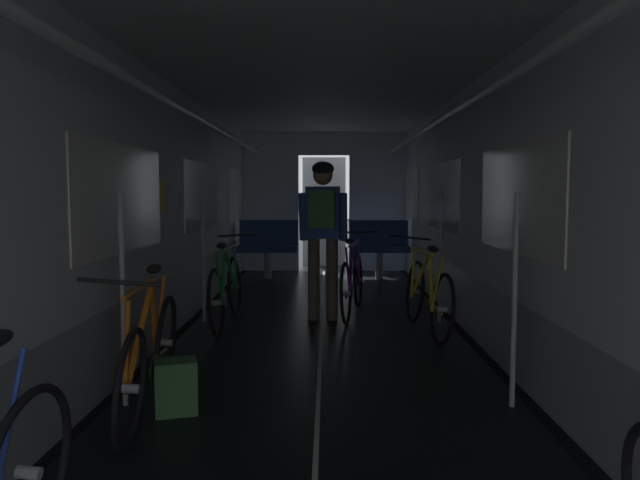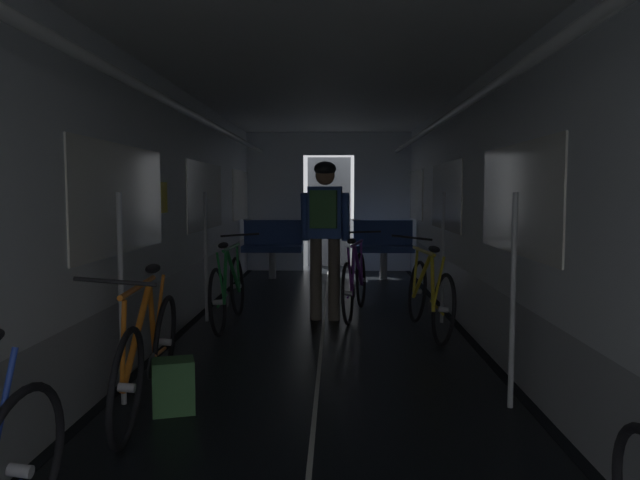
% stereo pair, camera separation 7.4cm
% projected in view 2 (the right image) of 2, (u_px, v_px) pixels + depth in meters
% --- Properties ---
extents(train_car_shell, '(3.14, 12.34, 2.57)m').
position_uv_depth(train_car_shell, '(321.00, 158.00, 5.38)').
color(train_car_shell, black).
rests_on(train_car_shell, ground).
extents(bench_seat_far_left, '(0.98, 0.51, 0.95)m').
position_uv_depth(bench_seat_far_left, '(272.00, 243.00, 9.95)').
color(bench_seat_far_left, gray).
rests_on(bench_seat_far_left, ground).
extents(bench_seat_far_right, '(0.98, 0.51, 0.95)m').
position_uv_depth(bench_seat_far_right, '(383.00, 243.00, 9.90)').
color(bench_seat_far_right, gray).
rests_on(bench_seat_far_right, ground).
extents(bicycle_yellow, '(0.47, 1.69, 0.95)m').
position_uv_depth(bicycle_yellow, '(429.00, 295.00, 6.05)').
color(bicycle_yellow, black).
rests_on(bicycle_yellow, ground).
extents(bicycle_green, '(0.44, 1.69, 0.95)m').
position_uv_depth(bicycle_green, '(228.00, 289.00, 6.42)').
color(bicycle_green, black).
rests_on(bicycle_green, ground).
extents(bicycle_orange, '(0.44, 1.69, 0.95)m').
position_uv_depth(bicycle_orange, '(148.00, 354.00, 3.85)').
color(bicycle_orange, black).
rests_on(bicycle_orange, ground).
extents(person_cyclist_aisle, '(0.54, 0.41, 1.73)m').
position_uv_depth(person_cyclist_aisle, '(325.00, 222.00, 6.61)').
color(person_cyclist_aisle, brown).
rests_on(person_cyclist_aisle, ground).
extents(bicycle_purple_in_aisle, '(0.51, 1.67, 0.94)m').
position_uv_depth(bicycle_purple_in_aisle, '(355.00, 282.00, 6.92)').
color(bicycle_purple_in_aisle, black).
rests_on(bicycle_purple_in_aisle, ground).
extents(backpack_on_floor, '(0.31, 0.27, 0.34)m').
position_uv_depth(backpack_on_floor, '(173.00, 386.00, 3.88)').
color(backpack_on_floor, '#3D703D').
rests_on(backpack_on_floor, ground).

